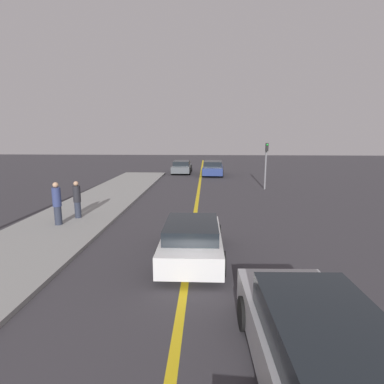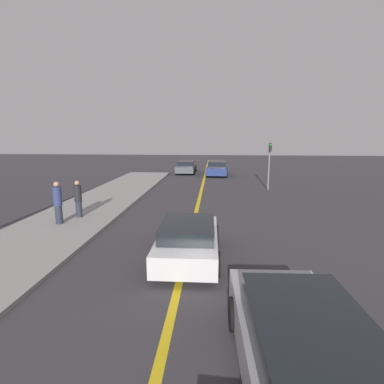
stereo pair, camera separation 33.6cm
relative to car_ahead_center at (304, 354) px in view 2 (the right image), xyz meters
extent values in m
cube|color=gold|center=(-2.19, 11.51, -0.67)|extent=(0.20, 60.00, 0.01)
cube|color=gray|center=(-7.65, 9.32, -0.60)|extent=(3.90, 31.62, 0.13)
cube|color=#9E9EA3|center=(0.00, 0.06, -0.14)|extent=(1.91, 4.56, 0.69)
cube|color=black|center=(0.00, -0.17, 0.46)|extent=(1.63, 2.53, 0.52)
cylinder|color=black|center=(-0.88, 1.43, -0.34)|extent=(0.24, 0.66, 0.65)
cylinder|color=black|center=(0.79, 1.48, -0.34)|extent=(0.24, 0.66, 0.65)
cube|color=silver|center=(-2.09, 4.85, -0.17)|extent=(1.80, 3.91, 0.61)
cube|color=black|center=(-2.09, 4.66, 0.34)|extent=(1.57, 2.16, 0.41)
cylinder|color=black|center=(-2.94, 6.05, -0.32)|extent=(0.23, 0.70, 0.70)
cylinder|color=black|center=(-1.26, 6.07, -0.32)|extent=(0.23, 0.70, 0.70)
cylinder|color=black|center=(-2.92, 3.64, -0.32)|extent=(0.23, 0.70, 0.70)
cylinder|color=black|center=(-1.24, 3.65, -0.32)|extent=(0.23, 0.70, 0.70)
cube|color=navy|center=(-1.06, 24.35, -0.15)|extent=(1.97, 4.18, 0.65)
cube|color=black|center=(-1.06, 24.14, 0.44)|extent=(1.69, 2.32, 0.52)
cylinder|color=black|center=(-1.89, 25.65, -0.32)|extent=(0.25, 0.71, 0.70)
cylinder|color=black|center=(-0.15, 25.59, -0.32)|extent=(0.25, 0.71, 0.70)
cylinder|color=black|center=(-1.98, 23.10, -0.32)|extent=(0.25, 0.71, 0.70)
cylinder|color=black|center=(-0.24, 23.04, -0.32)|extent=(0.25, 0.71, 0.70)
cube|color=#4C5156|center=(-4.14, 25.94, -0.19)|extent=(1.75, 4.27, 0.59)
cube|color=black|center=(-4.14, 25.73, 0.34)|extent=(1.54, 2.35, 0.46)
cylinder|color=black|center=(-4.97, 27.26, -0.32)|extent=(0.22, 0.69, 0.69)
cylinder|color=black|center=(-3.31, 27.27, -0.32)|extent=(0.22, 0.69, 0.69)
cylinder|color=black|center=(-4.97, 24.62, -0.32)|extent=(0.22, 0.69, 0.69)
cylinder|color=black|center=(-3.31, 24.62, -0.32)|extent=(0.22, 0.69, 0.69)
cylinder|color=#282D3D|center=(-7.73, 7.67, -0.15)|extent=(0.29, 0.29, 0.77)
cylinder|color=navy|center=(-7.73, 7.67, 0.62)|extent=(0.34, 0.34, 0.77)
sphere|color=tan|center=(-7.73, 7.67, 1.12)|extent=(0.22, 0.22, 0.22)
cylinder|color=#282D3D|center=(-7.36, 8.73, -0.18)|extent=(0.27, 0.27, 0.72)
cylinder|color=#232328|center=(-7.36, 8.73, 0.54)|extent=(0.32, 0.32, 0.72)
sphere|color=tan|center=(-7.36, 8.73, 1.00)|extent=(0.21, 0.21, 0.21)
cylinder|color=slate|center=(2.44, 17.08, 0.94)|extent=(0.12, 0.12, 3.22)
cube|color=black|center=(2.44, 16.90, 2.28)|extent=(0.18, 0.18, 0.55)
sphere|color=green|center=(2.44, 16.81, 2.44)|extent=(0.14, 0.14, 0.14)
camera|label=1|loc=(-1.66, -3.91, 3.09)|focal=28.00mm
camera|label=2|loc=(-1.33, -3.89, 3.09)|focal=28.00mm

